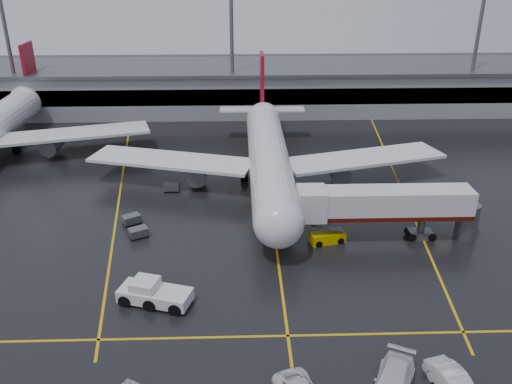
{
  "coord_description": "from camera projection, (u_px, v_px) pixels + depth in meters",
  "views": [
    {
      "loc": [
        -3.74,
        -56.92,
        28.91
      ],
      "look_at": [
        -2.0,
        -2.0,
        4.0
      ],
      "focal_mm": 37.35,
      "sensor_mm": 36.0,
      "label": 1
    }
  ],
  "objects": [
    {
      "name": "apron_line_centre",
      "position": [
        272.0,
        215.0,
        63.86
      ],
      "size": [
        0.25,
        90.0,
        0.02
      ],
      "primitive_type": "cube",
      "color": "gold",
      "rests_on": "ground"
    },
    {
      "name": "light_mast_right",
      "position": [
        478.0,
        38.0,
        97.27
      ],
      "size": [
        3.0,
        1.2,
        25.45
      ],
      "color": "#595B60",
      "rests_on": "ground"
    },
    {
      "name": "baggage_cart_b",
      "position": [
        131.0,
        219.0,
        61.59
      ],
      "size": [
        2.39,
        2.19,
        1.12
      ],
      "color": "#595B60",
      "rests_on": "ground"
    },
    {
      "name": "baggage_cart_a",
      "position": [
        138.0,
        232.0,
        58.72
      ],
      "size": [
        2.38,
        2.1,
        1.12
      ],
      "color": "#595B60",
      "rests_on": "ground"
    },
    {
      "name": "apron_line_stop",
      "position": [
        288.0,
        336.0,
        43.83
      ],
      "size": [
        60.0,
        0.25,
        0.02
      ],
      "primitive_type": "cube",
      "color": "gold",
      "rests_on": "ground"
    },
    {
      "name": "belt_loader",
      "position": [
        327.0,
        237.0,
        57.76
      ],
      "size": [
        4.09,
        2.58,
        2.41
      ],
      "color": "#C7A300",
      "rests_on": "ground"
    },
    {
      "name": "light_mast_mid",
      "position": [
        232.0,
        39.0,
        95.98
      ],
      "size": [
        3.0,
        1.2,
        25.45
      ],
      "color": "#595B60",
      "rests_on": "ground"
    },
    {
      "name": "baggage_cart_c",
      "position": [
        172.0,
        187.0,
        70.02
      ],
      "size": [
        2.02,
        1.33,
        1.12
      ],
      "color": "#595B60",
      "rests_on": "ground"
    },
    {
      "name": "main_airliner",
      "position": [
        268.0,
        154.0,
        70.95
      ],
      "size": [
        48.8,
        45.6,
        14.1
      ],
      "color": "silver",
      "rests_on": "ground"
    },
    {
      "name": "service_van_c",
      "position": [
        455.0,
        384.0,
        37.76
      ],
      "size": [
        3.23,
        5.53,
        1.72
      ],
      "primitive_type": "imported",
      "rotation": [
        0.0,
        0.0,
        0.29
      ],
      "color": "silver",
      "rests_on": "ground"
    },
    {
      "name": "service_van_b",
      "position": [
        393.0,
        382.0,
        37.94
      ],
      "size": [
        4.95,
        6.6,
        1.78
      ],
      "primitive_type": "imported",
      "rotation": [
        0.0,
        0.0,
        -0.46
      ],
      "color": "silver",
      "rests_on": "ground"
    },
    {
      "name": "pushback_tractor",
      "position": [
        153.0,
        294.0,
        47.65
      ],
      "size": [
        6.96,
        4.42,
        2.32
      ],
      "color": "silver",
      "rests_on": "ground"
    },
    {
      "name": "terminal",
      "position": [
        258.0,
        87.0,
        105.71
      ],
      "size": [
        122.0,
        19.0,
        8.6
      ],
      "color": "gray",
      "rests_on": "ground"
    },
    {
      "name": "light_mast_left",
      "position": [
        7.0,
        40.0,
        94.82
      ],
      "size": [
        3.0,
        1.2,
        25.45
      ],
      "color": "#595B60",
      "rests_on": "ground"
    },
    {
      "name": "ground",
      "position": [
        272.0,
        215.0,
        63.86
      ],
      "size": [
        220.0,
        220.0,
        0.0
      ],
      "primitive_type": "plane",
      "color": "black",
      "rests_on": "ground"
    },
    {
      "name": "jet_bridge",
      "position": [
        386.0,
        206.0,
        57.12
      ],
      "size": [
        19.9,
        3.4,
        6.05
      ],
      "color": "silver",
      "rests_on": "ground"
    },
    {
      "name": "apron_line_left",
      "position": [
        121.0,
        184.0,
        72.39
      ],
      "size": [
        9.99,
        69.35,
        0.02
      ],
      "primitive_type": "cube",
      "rotation": [
        0.0,
        0.0,
        0.14
      ],
      "color": "gold",
      "rests_on": "ground"
    },
    {
      "name": "apron_line_right",
      "position": [
        398.0,
        181.0,
        73.48
      ],
      "size": [
        7.57,
        69.64,
        0.02
      ],
      "primitive_type": "cube",
      "rotation": [
        0.0,
        0.0,
        -0.1
      ],
      "color": "gold",
      "rests_on": "ground"
    }
  ]
}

